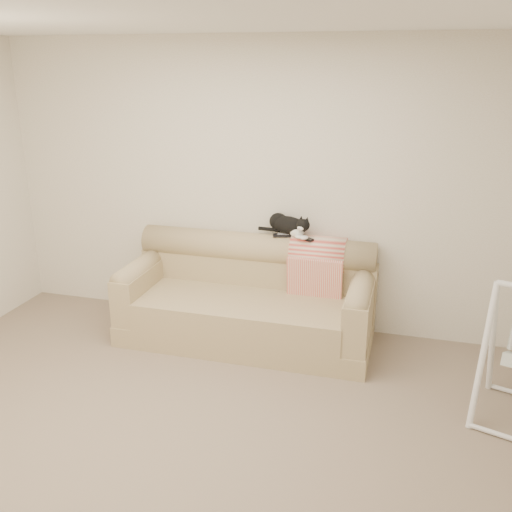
{
  "coord_description": "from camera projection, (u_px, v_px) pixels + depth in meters",
  "views": [
    {
      "loc": [
        1.28,
        -2.88,
        2.37
      ],
      "look_at": [
        0.12,
        1.27,
        0.9
      ],
      "focal_mm": 40.0,
      "sensor_mm": 36.0,
      "label": 1
    }
  ],
  "objects": [
    {
      "name": "remote_b",
      "position": [
        305.0,
        238.0,
        4.98
      ],
      "size": [
        0.17,
        0.13,
        0.02
      ],
      "color": "black",
      "rests_on": "sofa"
    },
    {
      "name": "tuxedo_cat",
      "position": [
        289.0,
        225.0,
        5.05
      ],
      "size": [
        0.51,
        0.37,
        0.21
      ],
      "color": "black",
      "rests_on": "sofa"
    },
    {
      "name": "throw_blanket",
      "position": [
        318.0,
        258.0,
        5.03
      ],
      "size": [
        0.48,
        0.38,
        0.58
      ],
      "color": "#DB4E43",
      "rests_on": "sofa"
    },
    {
      "name": "room_shell",
      "position": [
        175.0,
        219.0,
        3.23
      ],
      "size": [
        5.04,
        4.04,
        2.6
      ],
      "color": "beige",
      "rests_on": "ground"
    },
    {
      "name": "sofa",
      "position": [
        248.0,
        300.0,
        5.09
      ],
      "size": [
        2.2,
        0.93,
        0.9
      ],
      "color": "tan",
      "rests_on": "ground"
    },
    {
      "name": "ground_plane",
      "position": [
        186.0,
        445.0,
        3.72
      ],
      "size": [
        5.0,
        5.0,
        0.0
      ],
      "primitive_type": "plane",
      "color": "#786453",
      "rests_on": "ground"
    },
    {
      "name": "remote_a",
      "position": [
        283.0,
        235.0,
        5.06
      ],
      "size": [
        0.19,
        0.09,
        0.03
      ],
      "color": "black",
      "rests_on": "sofa"
    }
  ]
}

